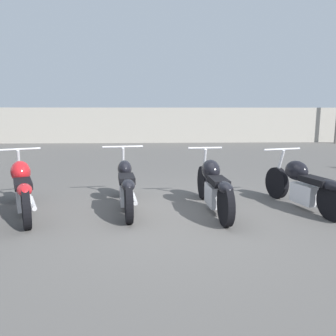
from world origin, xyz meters
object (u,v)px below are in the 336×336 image
Objects in this scene: motorcycle_slot_3 at (214,185)px; motorcycle_slot_4 at (304,185)px; motorcycle_slot_2 at (126,185)px; motorcycle_slot_1 at (22,187)px.

motorcycle_slot_3 reaches higher than motorcycle_slot_4.
motorcycle_slot_2 is 2.94m from motorcycle_slot_4.
motorcycle_slot_3 is 1.11× the size of motorcycle_slot_4.
motorcycle_slot_1 is 1.62m from motorcycle_slot_2.
motorcycle_slot_2 is 1.12× the size of motorcycle_slot_4.
motorcycle_slot_2 reaches higher than motorcycle_slot_3.
motorcycle_slot_3 is at bearing -14.97° from motorcycle_slot_2.
motorcycle_slot_4 is at bearing -1.46° from motorcycle_slot_3.
motorcycle_slot_4 is at bearing -10.24° from motorcycle_slot_2.
motorcycle_slot_4 is (2.94, -0.11, 0.01)m from motorcycle_slot_2.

